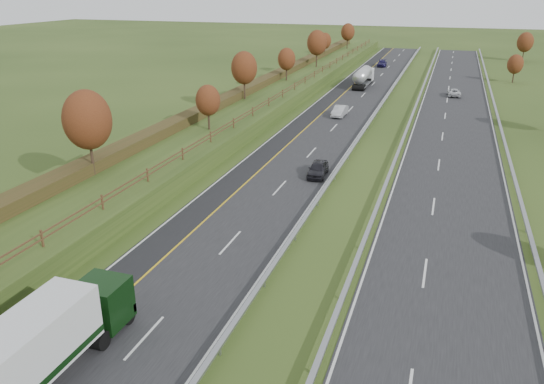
{
  "coord_description": "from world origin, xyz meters",
  "views": [
    {
      "loc": [
        15.39,
        -9.48,
        17.86
      ],
      "look_at": [
        2.67,
        28.54,
        2.2
      ],
      "focal_mm": 35.0,
      "sensor_mm": 36.0,
      "label": 1
    }
  ],
  "objects_px": {
    "road_tanker": "(363,76)",
    "car_dark_near": "(318,169)",
    "box_lorry": "(0,380)",
    "car_small_far": "(382,63)",
    "car_oncoming": "(454,92)",
    "car_silver_mid": "(340,111)"
  },
  "relations": [
    {
      "from": "box_lorry",
      "to": "car_oncoming",
      "type": "distance_m",
      "value": 84.94
    },
    {
      "from": "car_silver_mid",
      "to": "car_dark_near",
      "type": "bearing_deg",
      "value": -80.39
    },
    {
      "from": "box_lorry",
      "to": "car_oncoming",
      "type": "height_order",
      "value": "box_lorry"
    },
    {
      "from": "car_silver_mid",
      "to": "car_small_far",
      "type": "distance_m",
      "value": 53.44
    },
    {
      "from": "car_silver_mid",
      "to": "car_oncoming",
      "type": "distance_m",
      "value": 26.22
    },
    {
      "from": "road_tanker",
      "to": "car_silver_mid",
      "type": "bearing_deg",
      "value": -88.05
    },
    {
      "from": "road_tanker",
      "to": "car_oncoming",
      "type": "height_order",
      "value": "road_tanker"
    },
    {
      "from": "car_dark_near",
      "to": "car_oncoming",
      "type": "xyz_separation_m",
      "value": [
        12.36,
        47.49,
        -0.1
      ]
    },
    {
      "from": "car_silver_mid",
      "to": "car_small_far",
      "type": "relative_size",
      "value": 0.91
    },
    {
      "from": "car_dark_near",
      "to": "car_silver_mid",
      "type": "distance_m",
      "value": 26.62
    },
    {
      "from": "box_lorry",
      "to": "car_oncoming",
      "type": "xyz_separation_m",
      "value": [
        17.43,
        83.12,
        -1.66
      ]
    },
    {
      "from": "road_tanker",
      "to": "car_silver_mid",
      "type": "relative_size",
      "value": 2.45
    },
    {
      "from": "box_lorry",
      "to": "car_small_far",
      "type": "height_order",
      "value": "box_lorry"
    },
    {
      "from": "car_small_far",
      "to": "car_dark_near",
      "type": "bearing_deg",
      "value": -90.77
    },
    {
      "from": "car_oncoming",
      "to": "car_dark_near",
      "type": "bearing_deg",
      "value": 71.44
    },
    {
      "from": "road_tanker",
      "to": "car_dark_near",
      "type": "xyz_separation_m",
      "value": [
        4.13,
        -52.24,
        -1.09
      ]
    },
    {
      "from": "car_silver_mid",
      "to": "car_oncoming",
      "type": "bearing_deg",
      "value": 56.08
    },
    {
      "from": "road_tanker",
      "to": "box_lorry",
      "type": "bearing_deg",
      "value": -90.62
    },
    {
      "from": "road_tanker",
      "to": "car_small_far",
      "type": "relative_size",
      "value": 2.24
    },
    {
      "from": "car_small_far",
      "to": "car_oncoming",
      "type": "bearing_deg",
      "value": -66.66
    },
    {
      "from": "car_small_far",
      "to": "road_tanker",
      "type": "bearing_deg",
      "value": -93.59
    },
    {
      "from": "car_small_far",
      "to": "car_oncoming",
      "type": "distance_m",
      "value": 36.36
    }
  ]
}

